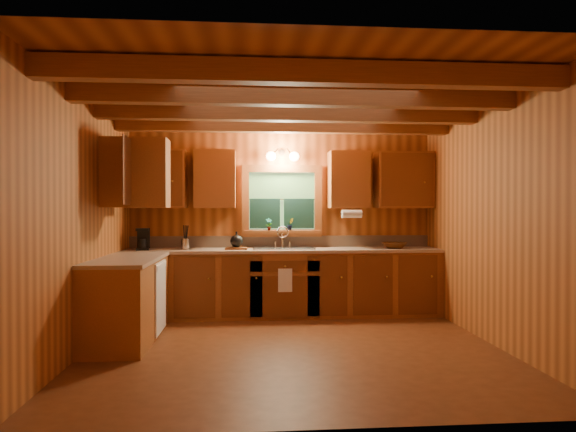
% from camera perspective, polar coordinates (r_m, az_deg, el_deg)
% --- Properties ---
extents(room, '(4.20, 4.20, 4.20)m').
position_cam_1_polar(room, '(5.07, 0.71, -0.66)').
color(room, '#5D3016').
rests_on(room, ground).
extents(ceiling_beams, '(4.20, 2.54, 0.18)m').
position_cam_1_polar(ceiling_beams, '(5.18, 0.72, 12.62)').
color(ceiling_beams, brown).
rests_on(ceiling_beams, room).
extents(base_cabinets, '(4.20, 2.22, 0.86)m').
position_cam_1_polar(base_cabinets, '(6.40, -4.80, -8.22)').
color(base_cabinets, brown).
rests_on(base_cabinets, ground).
extents(countertop, '(4.20, 2.24, 0.04)m').
position_cam_1_polar(countertop, '(6.36, -4.68, -4.20)').
color(countertop, tan).
rests_on(countertop, base_cabinets).
extents(backsplash, '(4.20, 0.02, 0.16)m').
position_cam_1_polar(backsplash, '(6.96, -0.71, -2.95)').
color(backsplash, tan).
rests_on(backsplash, room).
extents(dishwasher_panel, '(0.02, 0.60, 0.80)m').
position_cam_1_polar(dishwasher_panel, '(5.89, -14.48, -9.00)').
color(dishwasher_panel, white).
rests_on(dishwasher_panel, base_cabinets).
extents(upper_cabinets, '(4.19, 1.77, 0.78)m').
position_cam_1_polar(upper_cabinets, '(6.48, -5.43, 4.39)').
color(upper_cabinets, brown).
rests_on(upper_cabinets, room).
extents(window, '(1.12, 0.08, 1.00)m').
position_cam_1_polar(window, '(6.93, -0.70, 1.57)').
color(window, brown).
rests_on(window, room).
extents(window_sill, '(1.06, 0.14, 0.04)m').
position_cam_1_polar(window_sill, '(6.89, -0.67, -1.82)').
color(window_sill, brown).
rests_on(window_sill, room).
extents(wall_sconce, '(0.45, 0.21, 0.17)m').
position_cam_1_polar(wall_sconce, '(6.85, -0.63, 6.92)').
color(wall_sconce, black).
rests_on(wall_sconce, room).
extents(paper_towel_roll, '(0.27, 0.11, 0.11)m').
position_cam_1_polar(paper_towel_roll, '(6.72, 7.35, 0.24)').
color(paper_towel_roll, white).
rests_on(paper_towel_roll, upper_cabinets).
extents(dish_towel, '(0.18, 0.01, 0.30)m').
position_cam_1_polar(dish_towel, '(6.39, -0.33, -7.42)').
color(dish_towel, white).
rests_on(dish_towel, base_cabinets).
extents(sink, '(0.82, 0.48, 0.43)m').
position_cam_1_polar(sink, '(6.69, -0.54, -4.16)').
color(sink, silver).
rests_on(sink, countertop).
extents(coffee_maker, '(0.16, 0.21, 0.29)m').
position_cam_1_polar(coffee_maker, '(6.74, -16.37, -2.57)').
color(coffee_maker, black).
rests_on(coffee_maker, countertop).
extents(utensil_crock, '(0.11, 0.11, 0.32)m').
position_cam_1_polar(utensil_crock, '(6.75, -11.76, -3.09)').
color(utensil_crock, silver).
rests_on(utensil_crock, countertop).
extents(cutting_board, '(0.30, 0.22, 0.03)m').
position_cam_1_polar(cutting_board, '(6.59, -5.95, -3.74)').
color(cutting_board, '#633115').
rests_on(cutting_board, countertop).
extents(teakettle, '(0.17, 0.17, 0.21)m').
position_cam_1_polar(teakettle, '(6.58, -5.96, -2.90)').
color(teakettle, black).
rests_on(teakettle, cutting_board).
extents(wicker_basket, '(0.44, 0.44, 0.08)m').
position_cam_1_polar(wicker_basket, '(6.89, 12.19, -3.32)').
color(wicker_basket, '#48230C').
rests_on(wicker_basket, countertop).
extents(potted_plant_left, '(0.10, 0.08, 0.17)m').
position_cam_1_polar(potted_plant_left, '(6.84, -2.21, -0.95)').
color(potted_plant_left, '#633115').
rests_on(potted_plant_left, window_sill).
extents(potted_plant_right, '(0.11, 0.10, 0.17)m').
position_cam_1_polar(potted_plant_right, '(6.88, 0.26, -0.95)').
color(potted_plant_right, '#633115').
rests_on(potted_plant_right, window_sill).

